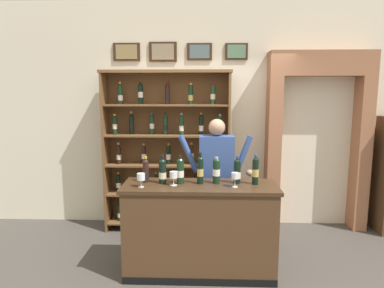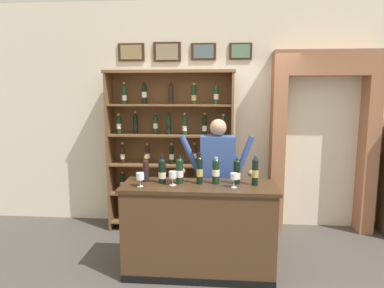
{
  "view_description": "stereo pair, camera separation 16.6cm",
  "coord_description": "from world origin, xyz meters",
  "px_view_note": "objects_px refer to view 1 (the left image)",
  "views": [
    {
      "loc": [
        0.03,
        -3.55,
        1.99
      ],
      "look_at": [
        -0.11,
        0.19,
        1.42
      ],
      "focal_mm": 31.92,
      "sensor_mm": 36.0,
      "label": 1
    },
    {
      "loc": [
        0.19,
        -3.54,
        1.99
      ],
      "look_at": [
        -0.11,
        0.19,
        1.42
      ],
      "focal_mm": 31.92,
      "sensor_mm": 36.0,
      "label": 2
    }
  ],
  "objects_px": {
    "tasting_bottle_prosecco": "(146,171)",
    "wine_glass_center": "(174,175)",
    "wine_shelf": "(167,148)",
    "wine_glass_left": "(235,177)",
    "tasting_bottle_bianco": "(216,170)",
    "tasting_bottle_super_tuscan": "(163,171)",
    "wine_glass_spare": "(141,178)",
    "shopkeeper": "(216,171)",
    "tasting_bottle_brunello": "(255,170)",
    "tasting_bottle_chianti": "(237,171)",
    "tasting_bottle_riserva": "(180,170)",
    "tasting_counter": "(200,229)",
    "tasting_bottle_rosso": "(200,169)"
  },
  "relations": [
    {
      "from": "tasting_bottle_riserva",
      "to": "tasting_bottle_bianco",
      "type": "xyz_separation_m",
      "value": [
        0.39,
        0.02,
        0.0
      ]
    },
    {
      "from": "tasting_bottle_super_tuscan",
      "to": "wine_glass_spare",
      "type": "height_order",
      "value": "tasting_bottle_super_tuscan"
    },
    {
      "from": "tasting_counter",
      "to": "tasting_bottle_rosso",
      "type": "height_order",
      "value": "tasting_bottle_rosso"
    },
    {
      "from": "wine_shelf",
      "to": "tasting_bottle_prosecco",
      "type": "bearing_deg",
      "value": -95.49
    },
    {
      "from": "tasting_bottle_bianco",
      "to": "tasting_bottle_chianti",
      "type": "relative_size",
      "value": 0.95
    },
    {
      "from": "tasting_bottle_riserva",
      "to": "tasting_bottle_brunello",
      "type": "height_order",
      "value": "tasting_bottle_brunello"
    },
    {
      "from": "shopkeeper",
      "to": "wine_glass_center",
      "type": "distance_m",
      "value": 0.74
    },
    {
      "from": "tasting_counter",
      "to": "tasting_bottle_super_tuscan",
      "type": "bearing_deg",
      "value": 173.94
    },
    {
      "from": "tasting_bottle_prosecco",
      "to": "tasting_bottle_rosso",
      "type": "height_order",
      "value": "tasting_bottle_rosso"
    },
    {
      "from": "tasting_bottle_riserva",
      "to": "tasting_bottle_super_tuscan",
      "type": "bearing_deg",
      "value": 179.25
    },
    {
      "from": "tasting_bottle_bianco",
      "to": "tasting_bottle_chianti",
      "type": "height_order",
      "value": "tasting_bottle_chianti"
    },
    {
      "from": "tasting_bottle_rosso",
      "to": "tasting_bottle_brunello",
      "type": "height_order",
      "value": "tasting_bottle_rosso"
    },
    {
      "from": "tasting_bottle_prosecco",
      "to": "tasting_bottle_bianco",
      "type": "relative_size",
      "value": 0.99
    },
    {
      "from": "tasting_bottle_riserva",
      "to": "tasting_bottle_prosecco",
      "type": "bearing_deg",
      "value": 173.15
    },
    {
      "from": "shopkeeper",
      "to": "tasting_bottle_prosecco",
      "type": "distance_m",
      "value": 0.91
    },
    {
      "from": "tasting_bottle_bianco",
      "to": "tasting_bottle_brunello",
      "type": "relative_size",
      "value": 0.89
    },
    {
      "from": "tasting_bottle_super_tuscan",
      "to": "tasting_bottle_brunello",
      "type": "height_order",
      "value": "tasting_bottle_brunello"
    },
    {
      "from": "wine_shelf",
      "to": "tasting_bottle_prosecco",
      "type": "distance_m",
      "value": 1.17
    },
    {
      "from": "wine_glass_spare",
      "to": "tasting_bottle_chianti",
      "type": "bearing_deg",
      "value": 10.64
    },
    {
      "from": "tasting_bottle_prosecco",
      "to": "wine_glass_center",
      "type": "relative_size",
      "value": 1.91
    },
    {
      "from": "tasting_bottle_brunello",
      "to": "wine_glass_spare",
      "type": "distance_m",
      "value": 1.22
    },
    {
      "from": "wine_glass_spare",
      "to": "tasting_counter",
      "type": "bearing_deg",
      "value": 11.02
    },
    {
      "from": "tasting_counter",
      "to": "tasting_bottle_chianti",
      "type": "xyz_separation_m",
      "value": [
        0.4,
        0.07,
        0.64
      ]
    },
    {
      "from": "tasting_bottle_super_tuscan",
      "to": "tasting_bottle_bianco",
      "type": "distance_m",
      "value": 0.58
    },
    {
      "from": "tasting_bottle_super_tuscan",
      "to": "tasting_bottle_riserva",
      "type": "xyz_separation_m",
      "value": [
        0.19,
        -0.0,
        0.0
      ]
    },
    {
      "from": "tasting_bottle_brunello",
      "to": "tasting_bottle_bianco",
      "type": "bearing_deg",
      "value": 175.98
    },
    {
      "from": "tasting_bottle_riserva",
      "to": "tasting_bottle_bianco",
      "type": "relative_size",
      "value": 1.07
    },
    {
      "from": "tasting_bottle_chianti",
      "to": "wine_glass_left",
      "type": "xyz_separation_m",
      "value": [
        -0.04,
        -0.15,
        -0.02
      ]
    },
    {
      "from": "shopkeeper",
      "to": "wine_glass_left",
      "type": "height_order",
      "value": "shopkeeper"
    },
    {
      "from": "tasting_counter",
      "to": "wine_glass_center",
      "type": "bearing_deg",
      "value": -171.89
    },
    {
      "from": "shopkeeper",
      "to": "tasting_bottle_bianco",
      "type": "bearing_deg",
      "value": -91.97
    },
    {
      "from": "wine_glass_left",
      "to": "tasting_bottle_bianco",
      "type": "bearing_deg",
      "value": 142.7
    },
    {
      "from": "wine_shelf",
      "to": "wine_glass_left",
      "type": "relative_size",
      "value": 14.77
    },
    {
      "from": "tasting_bottle_bianco",
      "to": "tasting_bottle_brunello",
      "type": "bearing_deg",
      "value": -4.02
    },
    {
      "from": "tasting_bottle_chianti",
      "to": "tasting_bottle_rosso",
      "type": "bearing_deg",
      "value": -175.44
    },
    {
      "from": "tasting_bottle_super_tuscan",
      "to": "wine_shelf",
      "type": "bearing_deg",
      "value": 93.71
    },
    {
      "from": "tasting_bottle_bianco",
      "to": "wine_glass_spare",
      "type": "bearing_deg",
      "value": -166.99
    },
    {
      "from": "shopkeeper",
      "to": "tasting_bottle_bianco",
      "type": "relative_size",
      "value": 5.76
    },
    {
      "from": "wine_shelf",
      "to": "wine_glass_spare",
      "type": "distance_m",
      "value": 1.37
    },
    {
      "from": "tasting_bottle_bianco",
      "to": "tasting_bottle_riserva",
      "type": "bearing_deg",
      "value": -176.65
    },
    {
      "from": "wine_shelf",
      "to": "wine_glass_center",
      "type": "distance_m",
      "value": 1.3
    },
    {
      "from": "tasting_bottle_riserva",
      "to": "tasting_bottle_bianco",
      "type": "distance_m",
      "value": 0.39
    },
    {
      "from": "tasting_bottle_super_tuscan",
      "to": "shopkeeper",
      "type": "bearing_deg",
      "value": 39.06
    },
    {
      "from": "wine_shelf",
      "to": "tasting_bottle_prosecco",
      "type": "height_order",
      "value": "wine_shelf"
    },
    {
      "from": "tasting_bottle_rosso",
      "to": "wine_glass_spare",
      "type": "bearing_deg",
      "value": -165.52
    },
    {
      "from": "wine_glass_center",
      "to": "wine_glass_spare",
      "type": "distance_m",
      "value": 0.34
    },
    {
      "from": "tasting_bottle_prosecco",
      "to": "tasting_bottle_rosso",
      "type": "relative_size",
      "value": 0.84
    },
    {
      "from": "wine_shelf",
      "to": "wine_glass_center",
      "type": "xyz_separation_m",
      "value": [
        0.21,
        -1.29,
        -0.07
      ]
    },
    {
      "from": "wine_glass_center",
      "to": "wine_glass_left",
      "type": "xyz_separation_m",
      "value": [
        0.65,
        -0.04,
        0.0
      ]
    },
    {
      "from": "tasting_bottle_prosecco",
      "to": "wine_glass_center",
      "type": "height_order",
      "value": "tasting_bottle_prosecco"
    }
  ]
}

